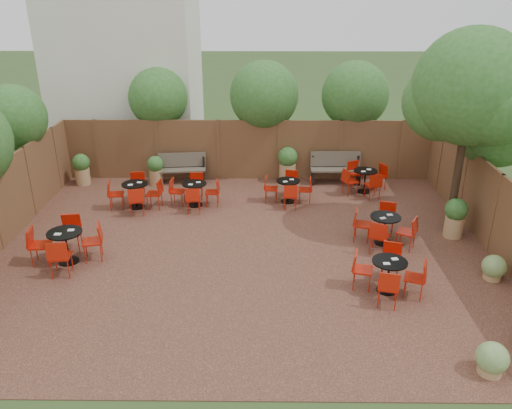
{
  "coord_description": "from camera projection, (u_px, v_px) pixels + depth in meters",
  "views": [
    {
      "loc": [
        0.41,
        -11.12,
        6.05
      ],
      "look_at": [
        0.29,
        0.5,
        1.0
      ],
      "focal_mm": 35.85,
      "sensor_mm": 36.0,
      "label": 1
    }
  ],
  "objects": [
    {
      "name": "ground",
      "position": [
        244.0,
        250.0,
        12.61
      ],
      "size": [
        80.0,
        80.0,
        0.0
      ],
      "primitive_type": "plane",
      "color": "#354F23",
      "rests_on": "ground"
    },
    {
      "name": "courtyard_paving",
      "position": [
        244.0,
        249.0,
        12.61
      ],
      "size": [
        12.0,
        10.0,
        0.02
      ],
      "primitive_type": "cube",
      "color": "#3C1F18",
      "rests_on": "ground"
    },
    {
      "name": "fence_back",
      "position": [
        249.0,
        150.0,
        16.8
      ],
      "size": [
        12.0,
        0.08,
        2.0
      ],
      "primitive_type": "cube",
      "color": "brown",
      "rests_on": "ground"
    },
    {
      "name": "fence_right",
      "position": [
        495.0,
        214.0,
        12.16
      ],
      "size": [
        0.08,
        10.0,
        2.0
      ],
      "primitive_type": "cube",
      "color": "brown",
      "rests_on": "ground"
    },
    {
      "name": "neighbour_building",
      "position": [
        125.0,
        45.0,
        18.4
      ],
      "size": [
        5.0,
        4.0,
        8.0
      ],
      "primitive_type": "cube",
      "color": "silver",
      "rests_on": "ground"
    },
    {
      "name": "overhang_foliage",
      "position": [
        173.0,
        122.0,
        13.4
      ],
      "size": [
        15.81,
        10.75,
        2.7
      ],
      "color": "#295D1E",
      "rests_on": "ground"
    },
    {
      "name": "courtyard_tree",
      "position": [
        471.0,
        94.0,
        12.1
      ],
      "size": [
        2.9,
        2.82,
        5.18
      ],
      "rotation": [
        0.0,
        0.0,
        0.43
      ],
      "color": "black",
      "rests_on": "courtyard_paving"
    },
    {
      "name": "park_bench_left",
      "position": [
        182.0,
        168.0,
        16.68
      ],
      "size": [
        1.59,
        0.67,
        0.95
      ],
      "rotation": [
        0.0,
        0.0,
        0.11
      ],
      "color": "brown",
      "rests_on": "courtyard_paving"
    },
    {
      "name": "park_bench_right",
      "position": [
        336.0,
        167.0,
        16.62
      ],
      "size": [
        1.64,
        0.54,
        1.01
      ],
      "rotation": [
        0.0,
        0.0,
        0.01
      ],
      "color": "brown",
      "rests_on": "courtyard_paving"
    },
    {
      "name": "bistro_tables",
      "position": [
        252.0,
        212.0,
        13.58
      ],
      "size": [
        9.32,
        7.14,
        0.91
      ],
      "color": "black",
      "rests_on": "courtyard_paving"
    },
    {
      "name": "planters",
      "position": [
        248.0,
        176.0,
        15.67
      ],
      "size": [
        11.31,
        4.56,
        1.17
      ],
      "color": "#A37F51",
      "rests_on": "courtyard_paving"
    },
    {
      "name": "low_shrubs",
      "position": [
        508.0,
        320.0,
        9.47
      ],
      "size": [
        1.81,
        3.53,
        0.65
      ],
      "color": "#A37F51",
      "rests_on": "courtyard_paving"
    }
  ]
}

